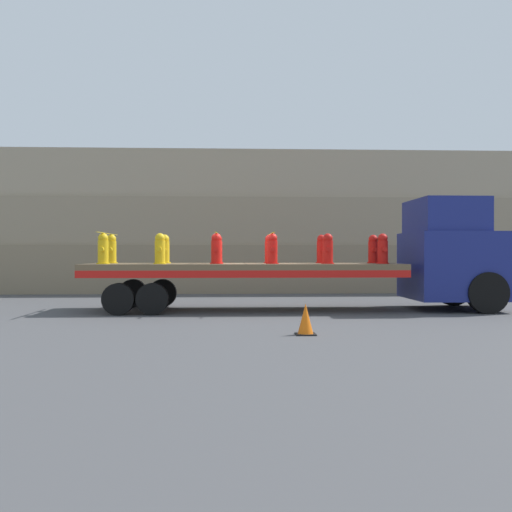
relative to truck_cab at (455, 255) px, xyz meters
name	(u,v)px	position (x,y,z in m)	size (l,w,h in m)	color
ground_plane	(244,310)	(-6.30, 0.00, -1.63)	(120.00, 120.00, 0.00)	#474749
rock_cliff	(240,223)	(-6.30, 8.38, 1.38)	(60.00, 3.30, 6.03)	#84755B
truck_cab	(455,255)	(0.00, 0.00, 0.00)	(2.66, 2.74, 3.27)	navy
flatbed_trailer	(226,272)	(-6.84, 0.00, -0.51)	(9.13, 2.60, 1.37)	brown
fire_hydrant_yellow_near_0	(103,249)	(-10.27, -0.55, 0.16)	(0.37, 0.52, 0.87)	gold
fire_hydrant_yellow_far_0	(111,249)	(-10.27, 0.55, 0.16)	(0.37, 0.52, 0.87)	gold
fire_hydrant_yellow_near_1	(160,249)	(-8.68, -0.55, 0.16)	(0.37, 0.52, 0.87)	gold
fire_hydrant_yellow_far_1	(165,249)	(-8.68, 0.55, 0.16)	(0.37, 0.52, 0.87)	gold
fire_hydrant_red_near_2	(216,249)	(-7.10, -0.55, 0.16)	(0.37, 0.52, 0.87)	red
fire_hydrant_red_far_2	(217,249)	(-7.10, 0.55, 0.16)	(0.37, 0.52, 0.87)	red
fire_hydrant_red_near_3	(272,249)	(-5.51, -0.55, 0.16)	(0.37, 0.52, 0.87)	red
fire_hydrant_red_far_3	(270,249)	(-5.51, 0.55, 0.16)	(0.37, 0.52, 0.87)	red
fire_hydrant_red_near_4	(328,249)	(-3.92, -0.55, 0.16)	(0.37, 0.52, 0.87)	red
fire_hydrant_red_far_4	(322,249)	(-3.92, 0.55, 0.16)	(0.37, 0.52, 0.87)	red
fire_hydrant_red_near_5	(383,249)	(-2.34, -0.55, 0.16)	(0.37, 0.52, 0.87)	red
fire_hydrant_red_far_5	(373,249)	(-2.34, 0.55, 0.16)	(0.37, 0.52, 0.87)	red
cargo_strap_rear	(107,234)	(-10.27, 0.00, 0.62)	(0.05, 2.70, 0.01)	yellow
cargo_strap_middle	(217,234)	(-7.10, 0.00, 0.62)	(0.05, 2.70, 0.01)	yellow
cargo_strap_front	(271,234)	(-5.51, 0.00, 0.62)	(0.05, 2.70, 0.01)	yellow
traffic_cone	(306,319)	(-5.15, -5.06, -1.32)	(0.42, 0.42, 0.64)	black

